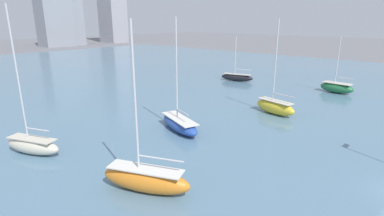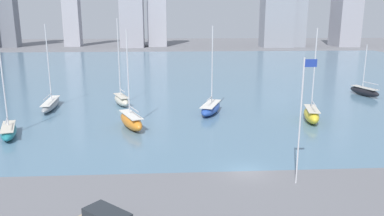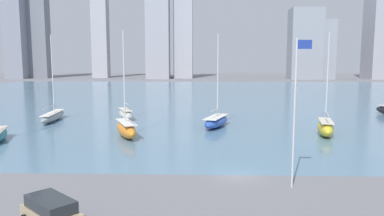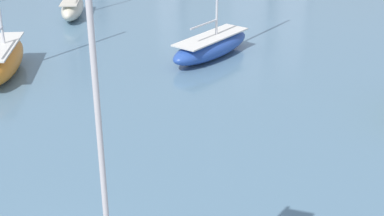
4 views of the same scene
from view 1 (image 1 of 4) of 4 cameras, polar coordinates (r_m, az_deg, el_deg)
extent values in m
cube|color=slate|center=(77.65, -27.15, 4.34)|extent=(180.00, 140.00, 0.00)
cube|color=#8E939E|center=(182.93, -24.86, 16.30)|extent=(15.94, 12.46, 36.16)
cube|color=#8E939E|center=(190.38, -22.46, 15.63)|extent=(10.33, 15.57, 30.40)
ellipsoid|color=beige|center=(36.46, -28.06, -6.38)|extent=(4.28, 6.94, 1.78)
cube|color=beige|center=(36.17, -28.24, -5.15)|extent=(3.51, 5.69, 0.10)
cube|color=#2D2D33|center=(36.63, -27.96, -7.09)|extent=(0.61, 1.18, 0.80)
cylinder|color=silver|center=(34.87, -30.32, 5.51)|extent=(0.18, 0.18, 13.56)
cylinder|color=silver|center=(35.09, -27.37, -3.66)|extent=(1.27, 2.85, 0.14)
ellipsoid|color=orange|center=(25.87, -8.80, -13.37)|extent=(4.95, 7.99, 2.09)
cube|color=silver|center=(25.39, -8.90, -11.42)|extent=(4.06, 6.55, 0.10)
cube|color=#2D2D33|center=(26.15, -8.74, -14.46)|extent=(0.71, 1.36, 0.94)
cylinder|color=silver|center=(23.51, -10.81, 1.84)|extent=(0.18, 0.18, 11.84)
cylinder|color=silver|center=(24.32, -6.01, -9.57)|extent=(1.71, 3.72, 0.14)
ellipsoid|color=yellow|center=(47.29, 15.51, 0.14)|extent=(3.43, 7.16, 2.10)
cube|color=beige|center=(47.03, 15.60, 1.31)|extent=(2.81, 5.87, 0.10)
cube|color=#2D2D33|center=(47.45, 15.46, -0.53)|extent=(0.42, 1.25, 0.94)
cylinder|color=silver|center=(46.21, 15.67, 8.65)|extent=(0.18, 0.18, 11.91)
cylinder|color=silver|center=(45.99, 17.01, 2.34)|extent=(0.91, 3.64, 0.14)
ellipsoid|color=#236B3D|center=(65.54, 25.84, 3.48)|extent=(3.06, 6.59, 2.00)
cube|color=beige|center=(65.36, 25.94, 4.30)|extent=(2.51, 5.40, 0.10)
cube|color=#2D2D33|center=(65.65, 25.78, 3.02)|extent=(0.27, 1.16, 0.90)
cylinder|color=silver|center=(64.86, 26.04, 8.25)|extent=(0.18, 0.18, 8.90)
cylinder|color=silver|center=(64.76, 27.04, 5.10)|extent=(0.46, 3.35, 0.14)
ellipsoid|color=#284CA8|center=(38.91, -2.40, -3.11)|extent=(5.20, 8.77, 1.64)
cube|color=silver|center=(38.66, -2.41, -2.03)|extent=(4.26, 7.19, 0.10)
cube|color=#2D2D33|center=(39.06, -2.39, -3.73)|extent=(0.66, 1.48, 0.74)
cylinder|color=silver|center=(37.71, -2.96, 7.41)|extent=(0.18, 0.18, 12.56)
cylinder|color=silver|center=(37.52, -1.80, -0.75)|extent=(1.19, 2.98, 0.14)
ellipsoid|color=black|center=(71.58, 8.55, 5.78)|extent=(3.76, 7.89, 1.67)
cube|color=#BCB7AD|center=(71.44, 8.58, 6.40)|extent=(3.09, 6.47, 0.10)
cube|color=#2D2D33|center=(71.66, 8.54, 5.42)|extent=(0.51, 1.38, 0.75)
cylinder|color=silver|center=(71.00, 8.28, 9.90)|extent=(0.18, 0.18, 8.60)
cylinder|color=silver|center=(70.84, 9.71, 7.20)|extent=(1.16, 3.87, 0.14)
camera|label=2|loc=(39.76, 101.79, -0.83)|focal=35.00mm
camera|label=3|loc=(40.05, 92.02, -5.62)|focal=35.00mm
camera|label=4|loc=(38.53, 58.91, 7.83)|focal=50.00mm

